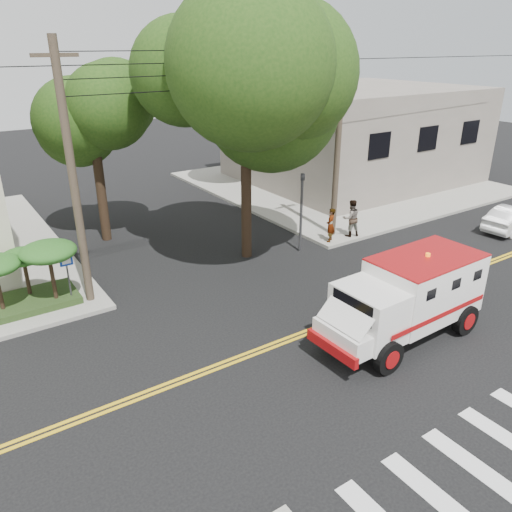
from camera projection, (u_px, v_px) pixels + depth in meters
ground at (315, 329)px, 16.51m from camera, size 100.00×100.00×0.00m
sidewalk_ne at (339, 182)px, 33.70m from camera, size 17.00×17.00×0.15m
building_right at (354, 133)px, 33.65m from camera, size 14.00×12.00×6.00m
utility_pole_left at (73, 182)px, 16.45m from camera, size 0.28×0.28×9.00m
utility_pole_right at (338, 144)px, 22.70m from camera, size 0.28×0.28×9.00m
tree_main at (259, 86)px, 19.41m from camera, size 6.08×5.70×9.85m
tree_left at (101, 117)px, 21.88m from camera, size 4.48×4.20×7.70m
tree_right at (264, 90)px, 30.69m from camera, size 4.80×4.50×8.20m
traffic_signal at (301, 204)px, 21.85m from camera, size 0.15×0.18×3.60m
accessibility_sign at (68, 271)px, 17.51m from camera, size 0.45×0.10×2.02m
palm_planter at (26, 267)px, 17.11m from camera, size 3.52×2.63×2.36m
armored_truck at (408, 295)px, 15.55m from camera, size 5.81×2.44×2.62m
pedestrian_a at (330, 225)px, 23.15m from camera, size 0.70×0.66×1.60m
pedestrian_b at (351, 218)px, 23.78m from camera, size 1.03×0.90×1.79m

